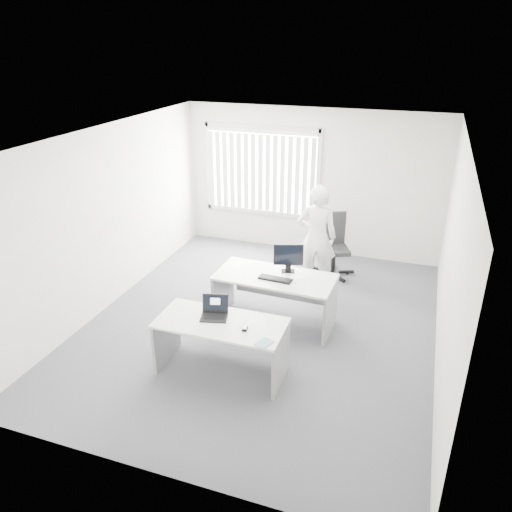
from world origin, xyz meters
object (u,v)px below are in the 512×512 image
(person, at_px, (317,237))
(monitor, at_px, (288,258))
(desk_near, at_px, (221,336))
(desk_far, at_px, (275,289))
(office_chair, at_px, (333,256))
(laptop, at_px, (214,309))

(person, relative_size, monitor, 4.16)
(desk_near, xyz_separation_m, monitor, (0.43, 1.55, 0.48))
(desk_far, relative_size, person, 0.97)
(office_chair, relative_size, person, 0.62)
(desk_far, distance_m, office_chair, 2.05)
(monitor, bearing_deg, laptop, -126.66)
(desk_near, xyz_separation_m, desk_far, (0.29, 1.35, 0.04))
(monitor, bearing_deg, office_chair, 62.00)
(desk_near, distance_m, monitor, 1.68)
(desk_far, bearing_deg, office_chair, 78.09)
(desk_near, height_order, monitor, monitor)
(office_chair, bearing_deg, desk_near, -127.65)
(desk_near, xyz_separation_m, laptop, (-0.11, 0.05, 0.33))
(desk_far, xyz_separation_m, office_chair, (0.49, 1.97, -0.22))
(laptop, bearing_deg, monitor, 55.43)
(desk_far, distance_m, person, 1.46)
(desk_near, bearing_deg, laptop, 154.95)
(person, bearing_deg, desk_far, 65.68)
(person, distance_m, monitor, 1.20)
(desk_far, height_order, person, person)
(office_chair, bearing_deg, laptop, -129.72)
(desk_near, distance_m, person, 2.82)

